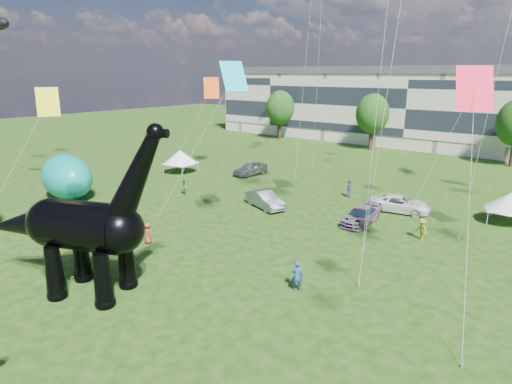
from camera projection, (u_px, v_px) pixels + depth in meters
The scene contains 13 objects.
ground at pixel (146, 314), 22.10m from camera, with size 220.00×220.00×0.00m, color #16330C.
terrace_row at pixel (418, 110), 71.66m from camera, with size 78.00×11.00×12.00m, color beige.
tree_far_left at pixel (280, 105), 78.21m from camera, with size 5.20×5.20×9.44m.
tree_mid_left at pixel (373, 110), 67.28m from camera, with size 5.20×5.20×9.44m.
dinosaur_sculpture at pixel (79, 228), 23.51m from camera, with size 12.01×6.50×10.10m.
car_silver at pixel (250, 168), 51.94m from camera, with size 1.89×4.70×1.60m, color #A8A8AD.
car_grey at pixel (265, 200), 39.35m from camera, with size 1.63×4.66×1.54m, color slate.
car_white at pixel (400, 204), 38.22m from camera, with size 2.45×5.30×1.47m, color white.
car_dark at pixel (361, 216), 35.22m from camera, with size 1.92×4.72×1.37m, color #595960.
gazebo_near at pixel (512, 201), 34.95m from camera, with size 4.19×4.19×2.70m.
gazebo_left at pixel (180, 157), 52.76m from camera, with size 4.64×4.64×2.85m.
inflatable_teal at pixel (67, 177), 41.92m from camera, with size 7.04×4.40×4.40m, color #0B8A83.
visitors at pixel (227, 212), 35.66m from camera, with size 47.30×42.63×1.81m.
Camera 1 is at (16.78, -11.57, 12.08)m, focal length 30.00 mm.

